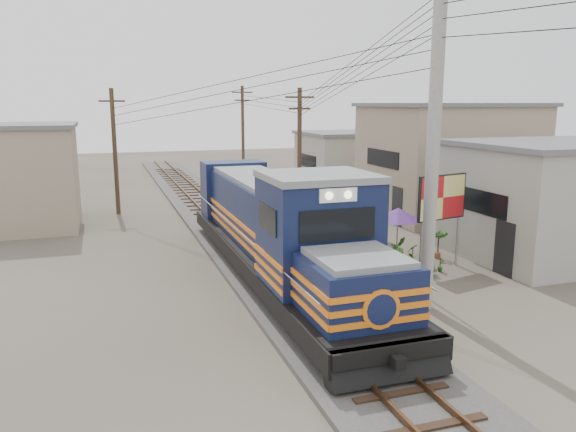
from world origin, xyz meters
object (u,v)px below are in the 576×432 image
object	(u,v)px
locomotive	(278,231)
vendor	(380,222)
market_umbrella	(398,215)
billboard	(442,200)

from	to	relation	value
locomotive	vendor	world-z (taller)	locomotive
market_umbrella	vendor	distance (m)	3.48
locomotive	billboard	world-z (taller)	locomotive
locomotive	vendor	xyz separation A→B (m)	(6.11, 4.05, -0.90)
market_umbrella	billboard	bearing A→B (deg)	-55.62
vendor	locomotive	bearing A→B (deg)	24.91
locomotive	market_umbrella	world-z (taller)	locomotive
billboard	vendor	size ratio (longest dim) A/B	2.01
billboard	market_umbrella	xyz separation A→B (m)	(-0.99, 1.45, -0.77)
vendor	billboard	bearing A→B (deg)	82.41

